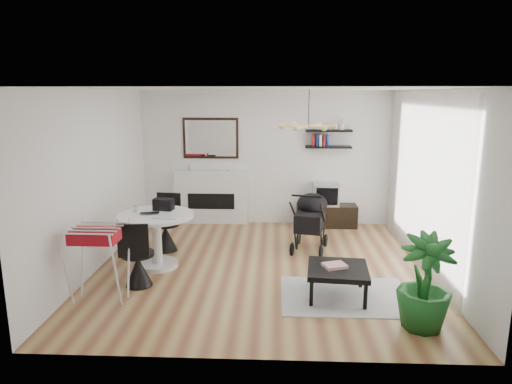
{
  "coord_description": "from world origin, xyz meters",
  "views": [
    {
      "loc": [
        0.22,
        -6.65,
        2.65
      ],
      "look_at": [
        -0.1,
        0.4,
        1.11
      ],
      "focal_mm": 32.0,
      "sensor_mm": 36.0,
      "label": 1
    }
  ],
  "objects_px": {
    "coffee_table": "(338,271)",
    "crt_tv": "(326,194)",
    "fireplace": "(211,191)",
    "tv_console": "(326,216)",
    "stroller": "(310,223)",
    "potted_plant": "(425,282)",
    "drying_rack": "(98,262)",
    "dining_table": "(156,232)"
  },
  "relations": [
    {
      "from": "crt_tv",
      "to": "potted_plant",
      "type": "xyz_separation_m",
      "value": [
        0.69,
        -4.05,
        -0.11
      ]
    },
    {
      "from": "coffee_table",
      "to": "potted_plant",
      "type": "relative_size",
      "value": 0.76
    },
    {
      "from": "dining_table",
      "to": "stroller",
      "type": "xyz_separation_m",
      "value": [
        2.42,
        0.91,
        -0.09
      ]
    },
    {
      "from": "dining_table",
      "to": "potted_plant",
      "type": "bearing_deg",
      "value": -26.25
    },
    {
      "from": "crt_tv",
      "to": "dining_table",
      "type": "bearing_deg",
      "value": -140.72
    },
    {
      "from": "crt_tv",
      "to": "coffee_table",
      "type": "xyz_separation_m",
      "value": [
        -0.18,
        -3.27,
        -0.3
      ]
    },
    {
      "from": "fireplace",
      "to": "tv_console",
      "type": "bearing_deg",
      "value": -3.47
    },
    {
      "from": "fireplace",
      "to": "crt_tv",
      "type": "distance_m",
      "value": 2.32
    },
    {
      "from": "fireplace",
      "to": "dining_table",
      "type": "distance_m",
      "value": 2.51
    },
    {
      "from": "stroller",
      "to": "potted_plant",
      "type": "relative_size",
      "value": 0.97
    },
    {
      "from": "drying_rack",
      "to": "fireplace",
      "type": "bearing_deg",
      "value": 76.17
    },
    {
      "from": "fireplace",
      "to": "stroller",
      "type": "xyz_separation_m",
      "value": [
        1.91,
        -1.54,
        -0.22
      ]
    },
    {
      "from": "crt_tv",
      "to": "coffee_table",
      "type": "relative_size",
      "value": 0.59
    },
    {
      "from": "crt_tv",
      "to": "coffee_table",
      "type": "bearing_deg",
      "value": -93.15
    },
    {
      "from": "coffee_table",
      "to": "crt_tv",
      "type": "bearing_deg",
      "value": 86.85
    },
    {
      "from": "dining_table",
      "to": "stroller",
      "type": "distance_m",
      "value": 2.59
    },
    {
      "from": "stroller",
      "to": "crt_tv",
      "type": "bearing_deg",
      "value": 86.93
    },
    {
      "from": "tv_console",
      "to": "coffee_table",
      "type": "bearing_deg",
      "value": -93.58
    },
    {
      "from": "tv_console",
      "to": "drying_rack",
      "type": "distance_m",
      "value": 4.83
    },
    {
      "from": "stroller",
      "to": "potted_plant",
      "type": "height_order",
      "value": "potted_plant"
    },
    {
      "from": "coffee_table",
      "to": "fireplace",
      "type": "bearing_deg",
      "value": 122.05
    },
    {
      "from": "tv_console",
      "to": "stroller",
      "type": "bearing_deg",
      "value": -107.06
    },
    {
      "from": "fireplace",
      "to": "drying_rack",
      "type": "relative_size",
      "value": 2.15
    },
    {
      "from": "crt_tv",
      "to": "stroller",
      "type": "bearing_deg",
      "value": -106.16
    },
    {
      "from": "stroller",
      "to": "coffee_table",
      "type": "relative_size",
      "value": 1.27
    },
    {
      "from": "drying_rack",
      "to": "stroller",
      "type": "height_order",
      "value": "stroller"
    },
    {
      "from": "fireplace",
      "to": "dining_table",
      "type": "xyz_separation_m",
      "value": [
        -0.51,
        -2.46,
        -0.13
      ]
    },
    {
      "from": "fireplace",
      "to": "potted_plant",
      "type": "height_order",
      "value": "fireplace"
    },
    {
      "from": "tv_console",
      "to": "drying_rack",
      "type": "bearing_deg",
      "value": -132.96
    },
    {
      "from": "fireplace",
      "to": "coffee_table",
      "type": "relative_size",
      "value": 2.55
    },
    {
      "from": "tv_console",
      "to": "coffee_table",
      "type": "distance_m",
      "value": 3.28
    },
    {
      "from": "tv_console",
      "to": "stroller",
      "type": "distance_m",
      "value": 1.48
    },
    {
      "from": "crt_tv",
      "to": "drying_rack",
      "type": "distance_m",
      "value": 4.8
    },
    {
      "from": "dining_table",
      "to": "potted_plant",
      "type": "xyz_separation_m",
      "value": [
        3.52,
        -1.73,
        -0.0
      ]
    },
    {
      "from": "drying_rack",
      "to": "stroller",
      "type": "xyz_separation_m",
      "value": [
        2.86,
        2.13,
        -0.07
      ]
    },
    {
      "from": "drying_rack",
      "to": "coffee_table",
      "type": "distance_m",
      "value": 3.09
    },
    {
      "from": "drying_rack",
      "to": "crt_tv",
      "type": "bearing_deg",
      "value": 47.77
    },
    {
      "from": "drying_rack",
      "to": "coffee_table",
      "type": "bearing_deg",
      "value": 5.24
    },
    {
      "from": "crt_tv",
      "to": "drying_rack",
      "type": "bearing_deg",
      "value": -132.77
    },
    {
      "from": "tv_console",
      "to": "coffee_table",
      "type": "relative_size",
      "value": 1.41
    },
    {
      "from": "drying_rack",
      "to": "potted_plant",
      "type": "distance_m",
      "value": 3.98
    },
    {
      "from": "potted_plant",
      "to": "fireplace",
      "type": "bearing_deg",
      "value": 125.67
    }
  ]
}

